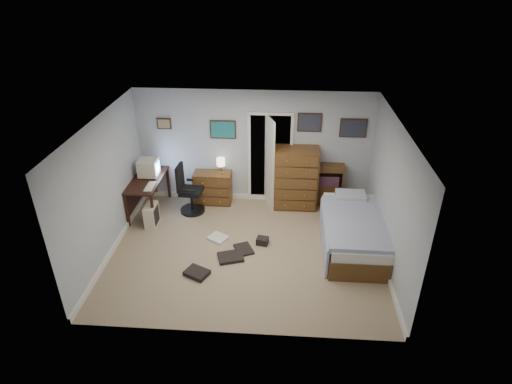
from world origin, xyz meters
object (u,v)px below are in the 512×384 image
at_px(low_dresser, 213,188).
at_px(tall_dresser, 296,178).
at_px(bed, 353,231).
at_px(computer_desk, 143,186).
at_px(office_chair, 189,194).

bearing_deg(low_dresser, tall_dresser, -0.67).
relative_size(low_dresser, bed, 0.38).
bearing_deg(bed, tall_dresser, 126.76).
height_order(computer_desk, tall_dresser, tall_dresser).
bearing_deg(tall_dresser, computer_desk, -173.92).
xyz_separation_m(low_dresser, bed, (2.88, -1.47, -0.03)).
relative_size(computer_desk, tall_dresser, 0.98).
distance_m(office_chair, tall_dresser, 2.31).
bearing_deg(office_chair, bed, -13.49).
height_order(computer_desk, office_chair, office_chair).
xyz_separation_m(computer_desk, low_dresser, (1.40, 0.47, -0.23)).
height_order(office_chair, bed, office_chair).
distance_m(computer_desk, office_chair, 0.96).
height_order(computer_desk, low_dresser, computer_desk).
xyz_separation_m(computer_desk, tall_dresser, (3.21, 0.44, 0.09)).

